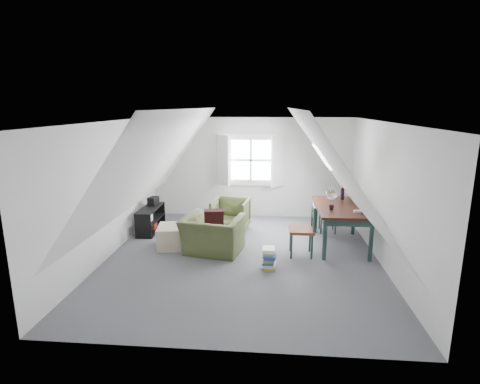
# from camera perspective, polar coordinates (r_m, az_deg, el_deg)

# --- Properties ---
(floor) EXTENTS (5.50, 5.50, 0.00)m
(floor) POSITION_cam_1_polar(r_m,az_deg,el_deg) (7.11, 0.34, -9.93)
(floor) COLOR #525258
(floor) RESTS_ON ground
(ceiling) EXTENTS (5.50, 5.50, 0.00)m
(ceiling) POSITION_cam_1_polar(r_m,az_deg,el_deg) (6.56, 0.37, 10.63)
(ceiling) COLOR white
(ceiling) RESTS_ON wall_back
(wall_back) EXTENTS (5.00, 0.00, 5.00)m
(wall_back) POSITION_cam_1_polar(r_m,az_deg,el_deg) (9.42, 1.67, 3.71)
(wall_back) COLOR silver
(wall_back) RESTS_ON ground
(wall_front) EXTENTS (5.00, 0.00, 5.00)m
(wall_front) POSITION_cam_1_polar(r_m,az_deg,el_deg) (4.11, -2.68, -8.76)
(wall_front) COLOR silver
(wall_front) RESTS_ON ground
(wall_left) EXTENTS (0.00, 5.50, 5.50)m
(wall_left) POSITION_cam_1_polar(r_m,az_deg,el_deg) (7.35, -19.46, 0.30)
(wall_left) COLOR silver
(wall_left) RESTS_ON ground
(wall_right) EXTENTS (0.00, 5.50, 5.50)m
(wall_right) POSITION_cam_1_polar(r_m,az_deg,el_deg) (6.99, 21.23, -0.46)
(wall_right) COLOR silver
(wall_right) RESTS_ON ground
(slope_left) EXTENTS (3.19, 5.50, 4.48)m
(slope_left) POSITION_cam_1_polar(r_m,az_deg,el_deg) (6.92, -12.58, 4.41)
(slope_left) COLOR white
(slope_left) RESTS_ON wall_left
(slope_right) EXTENTS (3.19, 5.50, 4.48)m
(slope_right) POSITION_cam_1_polar(r_m,az_deg,el_deg) (6.69, 13.75, 4.06)
(slope_right) COLOR white
(slope_right) RESTS_ON wall_right
(dormer_window) EXTENTS (1.71, 0.35, 1.30)m
(dormer_window) POSITION_cam_1_polar(r_m,az_deg,el_deg) (9.31, 1.65, 4.85)
(dormer_window) COLOR white
(dormer_window) RESTS_ON wall_back
(skylight) EXTENTS (0.35, 0.75, 0.47)m
(skylight) POSITION_cam_1_polar(r_m,az_deg,el_deg) (7.97, 12.34, 5.30)
(skylight) COLOR white
(skylight) RESTS_ON slope_right
(armchair_near) EXTENTS (1.26, 1.15, 0.71)m
(armchair_near) POSITION_cam_1_polar(r_m,az_deg,el_deg) (7.38, -4.09, -9.09)
(armchair_near) COLOR #414B28
(armchair_near) RESTS_ON floor
(armchair_far) EXTENTS (0.88, 0.90, 0.73)m
(armchair_far) POSITION_cam_1_polar(r_m,az_deg,el_deg) (8.60, -1.43, -5.79)
(armchair_far) COLOR #414B28
(armchair_far) RESTS_ON floor
(throw_pillow) EXTENTS (0.41, 0.27, 0.39)m
(throw_pillow) POSITION_cam_1_polar(r_m,az_deg,el_deg) (7.31, -3.99, -3.99)
(throw_pillow) COLOR #340E14
(throw_pillow) RESTS_ON armchair_near
(ottoman) EXTENTS (0.73, 0.73, 0.43)m
(ottoman) POSITION_cam_1_polar(r_m,az_deg,el_deg) (7.67, -9.93, -6.67)
(ottoman) COLOR #B9A890
(ottoman) RESTS_ON floor
(dining_table) EXTENTS (1.00, 1.67, 0.83)m
(dining_table) POSITION_cam_1_polar(r_m,az_deg,el_deg) (7.71, 15.22, -2.86)
(dining_table) COLOR black
(dining_table) RESTS_ON floor
(demijohn) EXTENTS (0.23, 0.23, 0.32)m
(demijohn) POSITION_cam_1_polar(r_m,az_deg,el_deg) (8.05, 13.72, -0.32)
(demijohn) COLOR silver
(demijohn) RESTS_ON dining_table
(vase_twigs) EXTENTS (0.08, 0.09, 0.62)m
(vase_twigs) POSITION_cam_1_polar(r_m,az_deg,el_deg) (8.19, 15.34, -0.16)
(vase_twigs) COLOR black
(vase_twigs) RESTS_ON dining_table
(cup) EXTENTS (0.12, 0.12, 0.09)m
(cup) POSITION_cam_1_polar(r_m,az_deg,el_deg) (7.35, 13.76, -2.66)
(cup) COLOR black
(cup) RESTS_ON dining_table
(paper_box) EXTENTS (0.13, 0.09, 0.04)m
(paper_box) POSITION_cam_1_polar(r_m,az_deg,el_deg) (7.29, 17.44, -2.85)
(paper_box) COLOR white
(paper_box) RESTS_ON dining_table
(dining_chair_far) EXTENTS (0.39, 0.39, 0.82)m
(dining_chair_far) POSITION_cam_1_polar(r_m,az_deg,el_deg) (8.55, 13.27, -3.24)
(dining_chair_far) COLOR #5E2D18
(dining_chair_far) RESTS_ON floor
(dining_chair_near) EXTENTS (0.46, 0.46, 0.99)m
(dining_chair_near) POSITION_cam_1_polar(r_m,az_deg,el_deg) (7.14, 9.66, -5.62)
(dining_chair_near) COLOR #5E2D18
(dining_chair_near) RESTS_ON floor
(media_shelf) EXTENTS (0.36, 1.07, 0.55)m
(media_shelf) POSITION_cam_1_polar(r_m,az_deg,el_deg) (8.66, -13.51, -4.30)
(media_shelf) COLOR black
(media_shelf) RESTS_ON floor
(electronics_box) EXTENTS (0.23, 0.28, 0.20)m
(electronics_box) POSITION_cam_1_polar(r_m,az_deg,el_deg) (8.82, -13.07, -1.36)
(electronics_box) COLOR black
(electronics_box) RESTS_ON media_shelf
(magazine_stack) EXTENTS (0.27, 0.33, 0.37)m
(magazine_stack) POSITION_cam_1_polar(r_m,az_deg,el_deg) (6.62, 4.43, -10.04)
(magazine_stack) COLOR #B29933
(magazine_stack) RESTS_ON floor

